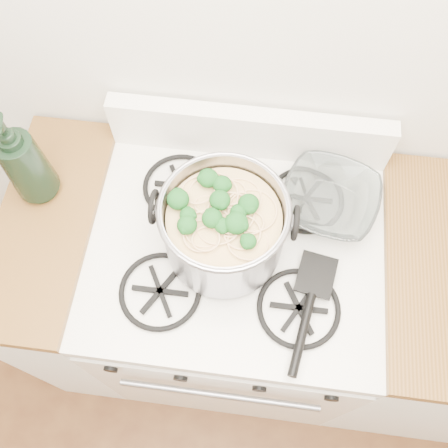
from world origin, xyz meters
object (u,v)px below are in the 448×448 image
gas_range (233,301)px  bottle (22,159)px  glass_bowl (329,202)px  spatula (317,274)px  stock_pot (224,228)px

gas_range → bottle: size_ratio=3.12×
gas_range → glass_bowl: size_ratio=9.37×
spatula → bottle: size_ratio=1.05×
stock_pot → glass_bowl: size_ratio=3.36×
gas_range → spatula: 0.54m
stock_pot → bottle: bottle is taller
gas_range → bottle: (-0.54, 0.09, 0.63)m
spatula → glass_bowl: (0.02, 0.20, 0.00)m
stock_pot → bottle: 0.52m
spatula → glass_bowl: size_ratio=3.14×
glass_bowl → bottle: bearing=-176.4°
gas_range → stock_pot: stock_pot is taller
gas_range → stock_pot: bearing=-167.3°
bottle → gas_range: bearing=-24.4°
stock_pot → bottle: size_ratio=1.12×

